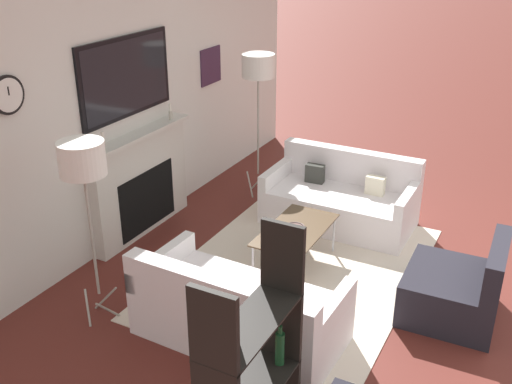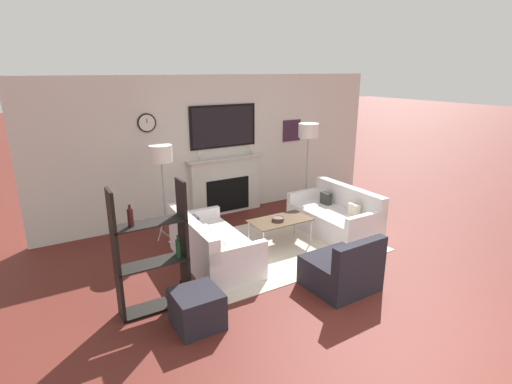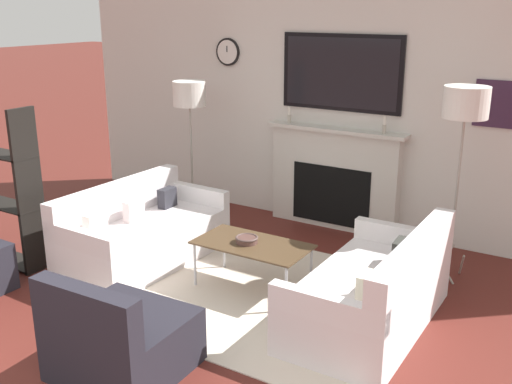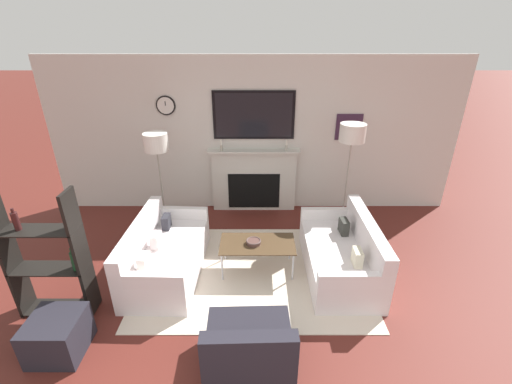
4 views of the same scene
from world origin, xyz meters
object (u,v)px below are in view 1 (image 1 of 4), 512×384
armchair (457,290)px  shelf_unit (252,376)px  floor_lamp_right (258,68)px  couch_right (341,200)px  floor_lamp_left (82,162)px  decorative_bowl (295,228)px  coffee_table (296,232)px  couch_left (237,312)px

armchair → shelf_unit: 2.44m
floor_lamp_right → shelf_unit: floor_lamp_right is taller
couch_right → armchair: bearing=-129.2°
couch_right → floor_lamp_left: size_ratio=1.01×
decorative_bowl → shelf_unit: shelf_unit is taller
floor_lamp_left → floor_lamp_right: size_ratio=0.92×
armchair → floor_lamp_right: size_ratio=0.48×
couch_right → coffee_table: couch_right is taller
floor_lamp_left → coffee_table: bearing=-36.8°
coffee_table → floor_lamp_right: size_ratio=0.57×
floor_lamp_left → shelf_unit: 2.20m
armchair → floor_lamp_right: 3.41m
coffee_table → armchair: bearing=-93.1°
couch_right → couch_left: bearing=180.0°
couch_left → floor_lamp_right: bearing=24.2°
couch_left → decorative_bowl: (1.21, 0.04, 0.19)m
decorative_bowl → shelf_unit: (-2.29, -0.75, 0.27)m
coffee_table → shelf_unit: size_ratio=0.65×
floor_lamp_right → armchair: bearing=-119.1°
decorative_bowl → floor_lamp_left: bearing=142.0°
couch_left → coffee_table: size_ratio=1.68×
couch_right → coffee_table: size_ratio=1.63×
couch_left → couch_right: couch_right is taller
armchair → coffee_table: size_ratio=0.84×
decorative_bowl → shelf_unit: size_ratio=0.13×
couch_right → decorative_bowl: bearing=178.1°
decorative_bowl → floor_lamp_right: size_ratio=0.11×
floor_lamp_left → decorative_bowl: bearing=-38.0°
couch_left → floor_lamp_right: (2.70, 1.21, 1.34)m
couch_left → floor_lamp_left: size_ratio=1.04×
coffee_table → floor_lamp_right: floor_lamp_right is taller
armchair → coffee_table: armchair is taller
floor_lamp_left → floor_lamp_right: (2.99, 0.00, 0.15)m
armchair → shelf_unit: size_ratio=0.54×
armchair → floor_lamp_left: 3.33m
couch_right → armchair: 1.96m
armchair → floor_lamp_right: floor_lamp_right is taller
couch_right → decorative_bowl: size_ratio=8.15×
armchair → decorative_bowl: (0.03, 1.56, 0.21)m
couch_left → floor_lamp_left: floor_lamp_left is taller
couch_right → floor_lamp_right: size_ratio=0.93×
decorative_bowl → floor_lamp_right: (1.49, 1.17, 1.15)m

